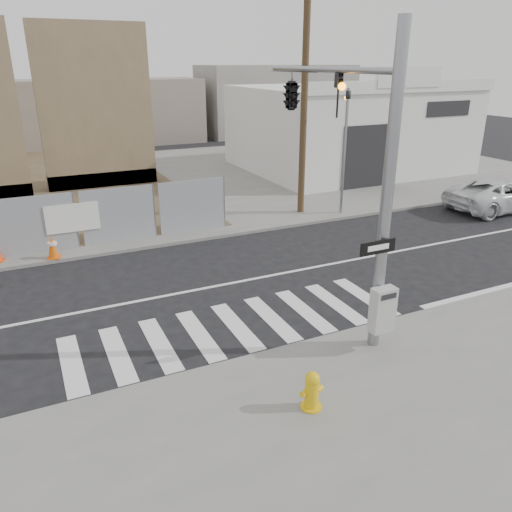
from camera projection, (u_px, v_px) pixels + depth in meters
name	position (u px, v px, depth m)	size (l,w,h in m)	color
ground	(203.00, 289.00, 14.81)	(100.00, 100.00, 0.00)	black
sidewalk_far	(115.00, 187.00, 26.58)	(50.00, 20.00, 0.12)	slate
signal_pole	(319.00, 127.00, 12.34)	(0.96, 5.87, 7.00)	gray
far_signal_pole	(345.00, 134.00, 20.60)	(0.16, 0.20, 5.60)	gray
concrete_wall_right	(98.00, 123.00, 25.24)	(5.50, 1.30, 8.00)	brown
auto_shop	(347.00, 128.00, 30.37)	(12.00, 10.20, 5.95)	silver
utility_pole_right	(304.00, 90.00, 20.13)	(1.60, 0.28, 10.00)	#4C3A23
fire_hydrant	(312.00, 390.00, 9.41)	(0.53, 0.53, 0.79)	gold
suv	(501.00, 194.00, 22.45)	(2.39, 5.18, 1.44)	silver
traffic_cone_d	(53.00, 247.00, 16.66)	(0.50, 0.50, 0.80)	#E0580B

